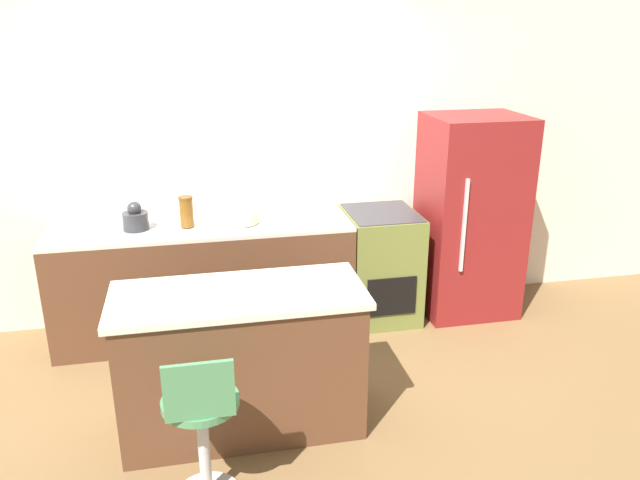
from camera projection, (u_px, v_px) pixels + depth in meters
The scene contains 10 objects.
ground_plane at pixel (255, 347), 4.74m from camera, with size 14.00×14.00×0.00m, color brown.
wall_back at pixel (240, 160), 4.93m from camera, with size 8.00×0.06×2.60m.
back_counter at pixel (205, 279), 4.83m from camera, with size 2.25×0.64×0.90m.
kitchen_island at pixel (241, 360), 3.70m from camera, with size 1.45×0.63×0.90m.
oven_range at pixel (380, 265), 5.11m from camera, with size 0.57×0.65×0.90m.
refrigerator at pixel (470, 216), 5.12m from camera, with size 0.75×0.68×1.65m.
stool_chair at pixel (202, 430), 3.08m from camera, with size 0.38×0.38×0.90m.
kettle at pixel (135, 219), 4.53m from camera, with size 0.19×0.19×0.21m.
mixing_bowl at pixel (242, 217), 4.69m from camera, with size 0.24×0.24×0.09m.
canister_jar at pixel (186, 211), 4.59m from camera, with size 0.11×0.11×0.23m.
Camera 1 is at (-0.37, -4.19, 2.38)m, focal length 35.00 mm.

